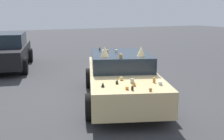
% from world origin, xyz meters
% --- Properties ---
extents(ground_plane, '(60.00, 60.00, 0.00)m').
position_xyz_m(ground_plane, '(0.00, 0.00, 0.00)').
color(ground_plane, '#38383A').
extents(art_car_decorated, '(4.75, 3.13, 1.58)m').
position_xyz_m(art_car_decorated, '(0.06, -0.02, 0.67)').
color(art_car_decorated, '#D8BC7F').
rests_on(art_car_decorated, ground).
extents(parked_sedan_near_left, '(4.59, 2.72, 1.54)m').
position_xyz_m(parked_sedan_near_left, '(5.92, 2.78, 0.78)').
color(parked_sedan_near_left, black).
rests_on(parked_sedan_near_left, ground).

